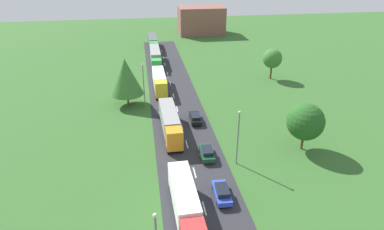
# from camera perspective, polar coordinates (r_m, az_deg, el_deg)

# --- Properties ---
(road) EXTENTS (10.00, 140.00, 0.06)m
(road) POSITION_cam_1_polar(r_m,az_deg,el_deg) (50.05, -0.43, -6.71)
(road) COLOR #2B2B30
(road) RESTS_ON ground
(lane_marking_centre) EXTENTS (0.16, 123.34, 0.01)m
(lane_marking_centre) POSITION_cam_1_polar(r_m,az_deg,el_deg) (48.46, -0.10, -7.87)
(lane_marking_centre) COLOR white
(lane_marking_centre) RESTS_ON road
(truck_lead) EXTENTS (2.77, 12.19, 3.73)m
(truck_lead) POSITION_cam_1_polar(r_m,az_deg,el_deg) (38.07, -1.12, -14.86)
(truck_lead) COLOR red
(truck_lead) RESTS_ON road
(truck_second) EXTENTS (2.78, 13.15, 3.67)m
(truck_second) POSITION_cam_1_polar(r_m,az_deg,el_deg) (54.62, -3.79, -1.16)
(truck_second) COLOR orange
(truck_second) RESTS_ON road
(truck_third) EXTENTS (2.56, 11.92, 3.60)m
(truck_third) POSITION_cam_1_polar(r_m,az_deg,el_deg) (72.71, -5.59, 5.87)
(truck_third) COLOR yellow
(truck_third) RESTS_ON road
(truck_fourth) EXTENTS (2.58, 14.82, 3.79)m
(truck_fourth) POSITION_cam_1_polar(r_m,az_deg,el_deg) (90.58, -6.28, 9.97)
(truck_fourth) COLOR green
(truck_fourth) RESTS_ON road
(truck_fifth) EXTENTS (2.61, 13.64, 3.60)m
(truck_fifth) POSITION_cam_1_polar(r_m,az_deg,el_deg) (106.16, -6.71, 12.31)
(truck_fifth) COLOR green
(truck_fifth) RESTS_ON road
(car_second) EXTENTS (1.94, 4.49, 1.57)m
(car_second) POSITION_cam_1_polar(r_m,az_deg,el_deg) (41.77, 5.13, -13.01)
(car_second) COLOR blue
(car_second) RESTS_ON road
(car_third) EXTENTS (1.95, 4.44, 1.53)m
(car_third) POSITION_cam_1_polar(r_m,az_deg,el_deg) (48.95, 2.57, -6.42)
(car_third) COLOR #19472D
(car_third) RESTS_ON road
(car_fourth) EXTENTS (1.93, 4.62, 1.46)m
(car_fourth) POSITION_cam_1_polar(r_m,az_deg,el_deg) (58.84, 0.57, -0.47)
(car_fourth) COLOR black
(car_fourth) RESTS_ON road
(lamppost_second) EXTENTS (0.36, 0.36, 8.27)m
(lamppost_second) POSITION_cam_1_polar(r_m,az_deg,el_deg) (46.10, 7.88, -3.43)
(lamppost_second) COLOR slate
(lamppost_second) RESTS_ON ground
(lamppost_third) EXTENTS (0.36, 0.36, 8.54)m
(lamppost_third) POSITION_cam_1_polar(r_m,az_deg,el_deg) (64.36, -8.27, 5.46)
(lamppost_third) COLOR slate
(lamppost_third) RESTS_ON ground
(tree_oak) EXTENTS (6.35, 6.35, 9.31)m
(tree_oak) POSITION_cam_1_polar(r_m,az_deg,el_deg) (65.01, -11.23, 6.43)
(tree_oak) COLOR #513823
(tree_oak) RESTS_ON ground
(tree_birch) EXTENTS (4.46, 4.46, 7.15)m
(tree_birch) POSITION_cam_1_polar(r_m,az_deg,el_deg) (80.59, 13.58, 9.35)
(tree_birch) COLOR #513823
(tree_birch) RESTS_ON ground
(tree_maple) EXTENTS (5.55, 5.55, 7.39)m
(tree_maple) POSITION_cam_1_polar(r_m,az_deg,el_deg) (51.95, 18.84, -1.12)
(tree_maple) COLOR #513823
(tree_maple) RESTS_ON ground
(distant_building) EXTENTS (16.23, 10.36, 9.52)m
(distant_building) POSITION_cam_1_polar(r_m,az_deg,el_deg) (126.02, 1.57, 15.86)
(distant_building) COLOR brown
(distant_building) RESTS_ON ground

